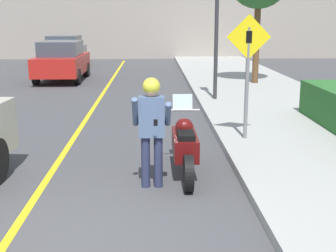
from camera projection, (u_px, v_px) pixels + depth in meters
ground_plane at (58, 237)px, 5.76m from camera, size 80.00×80.00×0.00m
sidewalk_curb at (326, 143)px, 9.78m from camera, size 4.40×44.00×0.15m
road_center_line at (81, 127)px, 11.58m from camera, size 0.12×36.00×0.01m
motorcycle at (185, 146)px, 8.03m from camera, size 0.62×2.33×1.28m
person_biker at (152, 121)px, 7.24m from camera, size 0.59×0.48×1.75m
crossing_sign at (248, 65)px, 9.56m from camera, size 0.91×0.08×2.56m
traffic_light at (217, 9)px, 14.07m from camera, size 0.26×0.30×3.95m
parked_car_red at (62, 61)px, 19.82m from camera, size 1.88×4.20×1.68m
parked_car_grey at (65, 51)px, 25.71m from camera, size 1.88×4.20×1.68m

